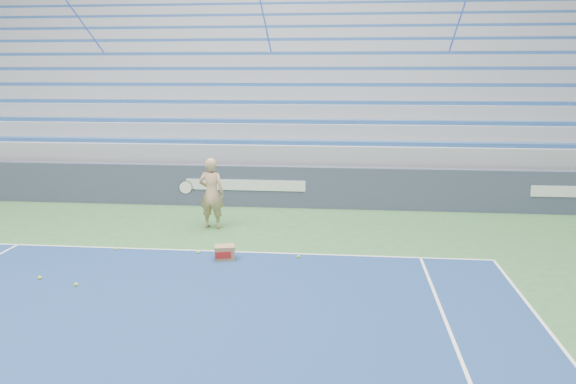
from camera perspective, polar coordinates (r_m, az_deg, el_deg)
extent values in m
cube|color=white|center=(11.41, -7.75, -5.95)|extent=(10.97, 0.05, 0.00)
cube|color=#394057|center=(15.07, -4.26, 0.64)|extent=(30.00, 0.30, 1.10)
cube|color=white|center=(14.90, -4.37, 0.70)|extent=(3.20, 0.02, 0.28)
cube|color=#979BA0|center=(19.49, -1.91, 3.25)|extent=(30.00, 8.50, 1.10)
cube|color=#979BA0|center=(19.39, -1.93, 5.59)|extent=(30.00, 8.50, 0.50)
cube|color=#285193|center=(15.55, -3.88, 5.12)|extent=(29.60, 0.42, 0.11)
cube|color=#979BA0|center=(19.76, -1.77, 7.17)|extent=(30.00, 7.65, 0.50)
cube|color=#285193|center=(16.33, -3.40, 7.22)|extent=(29.60, 0.42, 0.11)
cube|color=#979BA0|center=(20.14, -1.62, 8.69)|extent=(30.00, 6.80, 0.50)
cube|color=#285193|center=(17.14, -2.96, 9.12)|extent=(29.60, 0.42, 0.11)
cube|color=#979BA0|center=(20.54, -1.47, 10.15)|extent=(30.00, 5.95, 0.50)
cube|color=#285193|center=(17.96, -2.55, 10.85)|extent=(29.60, 0.42, 0.11)
cube|color=#979BA0|center=(20.95, -1.32, 11.55)|extent=(30.00, 5.10, 0.50)
cube|color=#285193|center=(18.80, -2.18, 12.43)|extent=(29.60, 0.42, 0.11)
cube|color=#979BA0|center=(21.38, -1.18, 12.90)|extent=(30.00, 4.25, 0.50)
cube|color=#285193|center=(19.65, -1.83, 13.87)|extent=(29.60, 0.42, 0.11)
cube|color=#979BA0|center=(21.81, -1.05, 14.20)|extent=(30.00, 3.40, 0.50)
cube|color=#285193|center=(20.51, -1.51, 15.19)|extent=(29.60, 0.42, 0.11)
cube|color=#979BA0|center=(22.26, -0.91, 15.44)|extent=(30.00, 2.55, 0.50)
cube|color=#285193|center=(21.39, -1.21, 16.40)|extent=(29.60, 0.42, 0.11)
cube|color=#979BA0|center=(22.72, -0.79, 16.64)|extent=(30.00, 1.70, 0.50)
cube|color=#285193|center=(22.27, -0.94, 17.52)|extent=(29.60, 0.42, 0.11)
cube|color=#979BA0|center=(23.18, -0.66, 17.78)|extent=(30.00, 0.85, 0.50)
cube|color=#285193|center=(23.16, -0.68, 18.55)|extent=(29.60, 0.42, 0.11)
cube|color=#979BA0|center=(23.78, -0.44, 12.33)|extent=(31.00, 0.40, 7.30)
cylinder|color=blue|center=(20.98, -19.00, 14.34)|extent=(0.05, 8.53, 5.04)
cylinder|color=blue|center=(19.30, -2.00, 15.23)|extent=(0.05, 8.53, 5.04)
cylinder|color=blue|center=(19.41, 16.46, 14.74)|extent=(0.05, 8.53, 5.04)
imported|color=tan|center=(12.93, -7.76, -0.13)|extent=(0.64, 0.47, 1.63)
cylinder|color=black|center=(12.76, -9.57, 0.26)|extent=(0.12, 0.27, 0.08)
cylinder|color=beige|center=(12.50, -10.37, 0.46)|extent=(0.29, 0.16, 0.28)
torus|color=black|center=(12.50, -10.37, 0.46)|extent=(0.31, 0.18, 0.30)
cube|color=#9B754B|center=(10.85, -6.45, -6.15)|extent=(0.44, 0.37, 0.28)
cube|color=#B21E19|center=(10.71, -6.62, -6.40)|extent=(0.30, 0.09, 0.13)
sphere|color=#D3E72F|center=(10.16, -20.73, -8.80)|extent=(0.07, 0.07, 0.07)
sphere|color=#D3E72F|center=(10.90, 1.08, -6.58)|extent=(0.07, 0.07, 0.07)
sphere|color=#D3E72F|center=(11.89, -17.02, -5.54)|extent=(0.07, 0.07, 0.07)
sphere|color=#D3E72F|center=(10.72, -23.90, -7.98)|extent=(0.07, 0.07, 0.07)
sphere|color=#D3E72F|center=(11.30, -9.13, -6.07)|extent=(0.07, 0.07, 0.07)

